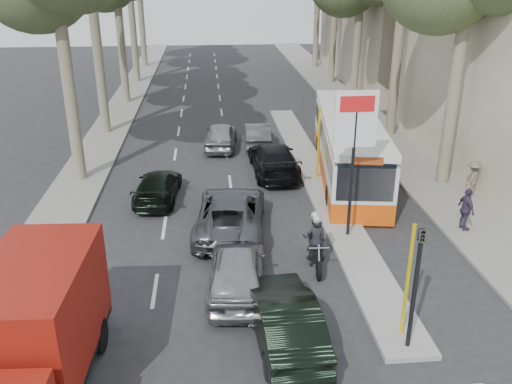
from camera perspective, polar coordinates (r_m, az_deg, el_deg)
The scene contains 18 objects.
ground at distance 16.03m, azimuth 2.43°, elevation -13.57°, with size 120.00×120.00×0.00m, color #28282B.
sidewalk_right at distance 40.33m, azimuth 10.10°, elevation 8.82°, with size 3.20×70.00×0.12m, color gray.
median_left at distance 42.33m, azimuth -13.58°, elevation 9.19°, with size 2.40×64.00×0.12m, color gray.
traffic_island at distance 26.09m, azimuth 6.42°, elevation 1.42°, with size 1.50×26.00×0.16m, color gray.
billboard at distance 19.39m, azimuth 10.29°, elevation 4.99°, with size 1.50×12.10×5.60m.
traffic_light_island at distance 14.22m, azimuth 16.63°, elevation -7.80°, with size 0.16×0.41×3.60m.
silver_hatchback at distance 17.01m, azimuth -2.02°, elevation -8.16°, with size 1.79×4.45×1.52m, color #9DA0A5.
dark_hatchback at distance 14.94m, azimuth 3.05°, elevation -13.13°, with size 1.57×4.51×1.48m, color black.
queue_car_a at distance 20.74m, azimuth -2.69°, elevation -2.20°, with size 2.52×5.46×1.52m, color #4D4E54.
queue_car_b at distance 26.59m, azimuth 1.87°, elevation 3.51°, with size 2.11×5.20×1.51m, color black.
queue_car_c at distance 30.54m, azimuth -3.72°, elevation 5.96°, with size 1.69×4.21×1.43m, color #97989E.
queue_car_d at distance 30.88m, azimuth 0.15°, elevation 6.06°, with size 1.37×3.94×1.30m, color #4F5157.
queue_car_e at distance 23.98m, azimuth -10.32°, elevation 0.62°, with size 1.73×4.26×1.24m, color black.
red_truck at distance 13.72m, azimuth -22.54°, elevation -13.83°, with size 2.57×6.14×3.22m.
city_bus at distance 26.32m, azimuth 9.70°, elevation 4.92°, with size 4.04×11.72×3.03m.
motorcycle at distance 18.53m, azimuth 6.23°, elevation -5.11°, with size 0.84×2.27×1.93m.
pedestrian_near at distance 22.01m, azimuth 21.25°, elevation -1.71°, with size 0.99×0.48×1.69m, color #42334D.
pedestrian_far at distance 25.50m, azimuth 21.83°, elevation 1.35°, with size 1.01×0.45×1.57m, color #6C6351.
Camera 1 is at (-1.81, -12.81, 9.47)m, focal length 38.00 mm.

